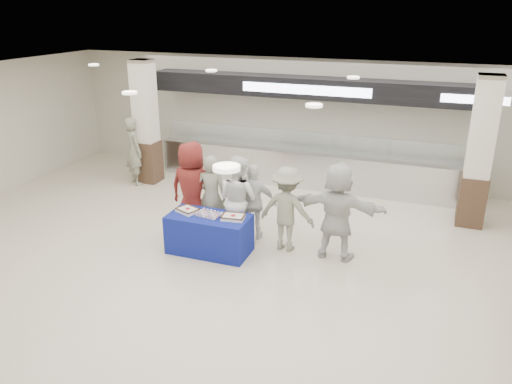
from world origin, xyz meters
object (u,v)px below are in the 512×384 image
at_px(cupcake_tray, 209,214).
at_px(soldier_a, 211,197).
at_px(sheet_cake_left, 188,210).
at_px(chef_tall, 238,200).
at_px(civilian_white, 337,211).
at_px(civilian_maroon, 192,189).
at_px(chef_short, 254,202).
at_px(display_table, 209,234).
at_px(soldier_bg, 134,151).
at_px(sheet_cake_right, 233,217).
at_px(soldier_b, 287,209).

height_order(cupcake_tray, soldier_a, soldier_a).
height_order(sheet_cake_left, chef_tall, chef_tall).
xyz_separation_m(sheet_cake_left, civilian_white, (2.76, 0.61, 0.14)).
relative_size(civilian_maroon, chef_short, 1.25).
bearing_deg(civilian_maroon, display_table, 135.35).
height_order(civilian_maroon, soldier_bg, civilian_maroon).
distance_m(chef_tall, civilian_white, 1.97).
distance_m(chef_short, civilian_white, 1.74).
distance_m(display_table, chef_tall, 0.89).
distance_m(sheet_cake_right, chef_short, 0.83).
distance_m(chef_short, soldier_bg, 4.56).
relative_size(chef_short, civilian_white, 0.84).
relative_size(civilian_white, soldier_bg, 1.04).
relative_size(cupcake_tray, chef_tall, 0.25).
xyz_separation_m(chef_short, civilian_white, (1.72, -0.22, 0.15)).
bearing_deg(civilian_white, civilian_maroon, 1.85).
relative_size(sheet_cake_left, civilian_white, 0.26).
xyz_separation_m(soldier_a, chef_tall, (0.59, 0.00, 0.02)).
bearing_deg(soldier_a, chef_short, 179.58).
height_order(civilian_maroon, chef_tall, civilian_maroon).
height_order(soldier_a, chef_short, soldier_a).
relative_size(sheet_cake_left, civilian_maroon, 0.25).
relative_size(civilian_maroon, soldier_b, 1.18).
bearing_deg(civilian_white, chef_short, -5.48).
bearing_deg(civilian_maroon, sheet_cake_right, 151.47).
distance_m(civilian_maroon, soldier_bg, 3.61).
distance_m(display_table, sheet_cake_right, 0.65).
relative_size(sheet_cake_right, civilian_white, 0.24).
bearing_deg(soldier_b, soldier_bg, -20.30).
xyz_separation_m(soldier_b, soldier_bg, (-4.86, 2.22, 0.06)).
bearing_deg(civilian_maroon, soldier_b, 179.20).
distance_m(civilian_maroon, soldier_a, 0.44).
xyz_separation_m(chef_tall, soldier_bg, (-3.86, 2.22, 0.00)).
distance_m(soldier_a, soldier_bg, 3.95).
bearing_deg(sheet_cake_right, soldier_a, 140.43).
xyz_separation_m(soldier_a, soldier_b, (1.59, 0.00, -0.03)).
height_order(display_table, sheet_cake_left, sheet_cake_left).
bearing_deg(display_table, soldier_a, 110.47).
distance_m(display_table, cupcake_tray, 0.41).
bearing_deg(civilian_white, display_table, 17.36).
height_order(civilian_maroon, civilian_white, civilian_maroon).
distance_m(soldier_a, civilian_white, 2.55).
relative_size(cupcake_tray, soldier_b, 0.27).
bearing_deg(display_table, civilian_maroon, 135.64).
bearing_deg(soldier_b, chef_short, -12.10).
relative_size(display_table, soldier_a, 0.89).
bearing_deg(chef_tall, chef_short, -117.16).
xyz_separation_m(display_table, civilian_maroon, (-0.67, 0.64, 0.61)).
bearing_deg(soldier_b, sheet_cake_left, 22.93).
height_order(soldier_a, soldier_b, soldier_a).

